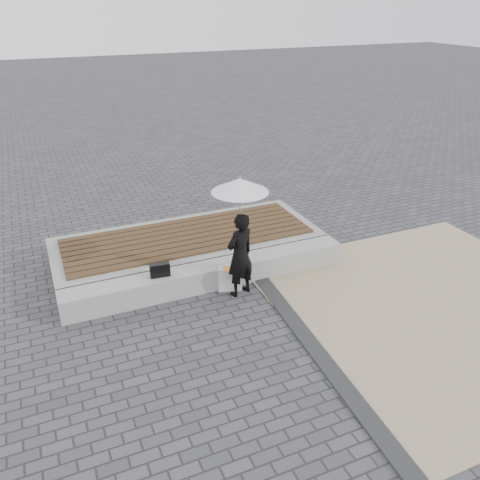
# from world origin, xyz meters

# --- Properties ---
(ground) EXTENTS (80.00, 80.00, 0.00)m
(ground) POSITION_xyz_m (0.00, 0.00, 0.00)
(ground) COLOR #47464B
(ground) RESTS_ON ground
(terrazzo_zone) EXTENTS (5.00, 5.00, 0.02)m
(terrazzo_zone) POSITION_xyz_m (3.20, -0.50, 0.01)
(terrazzo_zone) COLOR tan
(terrazzo_zone) RESTS_ON ground
(edging_band) EXTENTS (0.61, 5.20, 0.04)m
(edging_band) POSITION_xyz_m (0.75, -0.50, 0.02)
(edging_band) COLOR #2B2B2D
(edging_band) RESTS_ON ground
(seating_ledge) EXTENTS (5.00, 0.45, 0.40)m
(seating_ledge) POSITION_xyz_m (0.00, 1.60, 0.20)
(seating_ledge) COLOR #AAAAA5
(seating_ledge) RESTS_ON ground
(timber_platform) EXTENTS (5.00, 2.00, 0.40)m
(timber_platform) POSITION_xyz_m (0.00, 2.80, 0.20)
(timber_platform) COLOR #959591
(timber_platform) RESTS_ON ground
(timber_decking) EXTENTS (4.60, 1.60, 0.04)m
(timber_decking) POSITION_xyz_m (0.00, 2.80, 0.42)
(timber_decking) COLOR #52341F
(timber_decking) RESTS_ON timber_platform
(woman) EXTENTS (0.61, 0.50, 1.45)m
(woman) POSITION_xyz_m (0.37, 1.16, 0.73)
(woman) COLOR black
(woman) RESTS_ON ground
(parasol) EXTENTS (0.89, 0.89, 1.14)m
(parasol) POSITION_xyz_m (0.37, 1.16, 1.93)
(parasol) COLOR #A1A2A6
(parasol) RESTS_ON ground
(handbag) EXTENTS (0.34, 0.15, 0.23)m
(handbag) POSITION_xyz_m (-0.88, 1.57, 0.52)
(handbag) COLOR black
(handbag) RESTS_ON seating_ledge
(canvas_tote) EXTENTS (0.43, 0.29, 0.42)m
(canvas_tote) POSITION_xyz_m (0.26, 1.35, 0.21)
(canvas_tote) COLOR silver
(canvas_tote) RESTS_ON ground
(magazine) EXTENTS (0.30, 0.26, 0.01)m
(magazine) POSITION_xyz_m (0.26, 1.30, 0.42)
(magazine) COLOR red
(magazine) RESTS_ON canvas_tote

